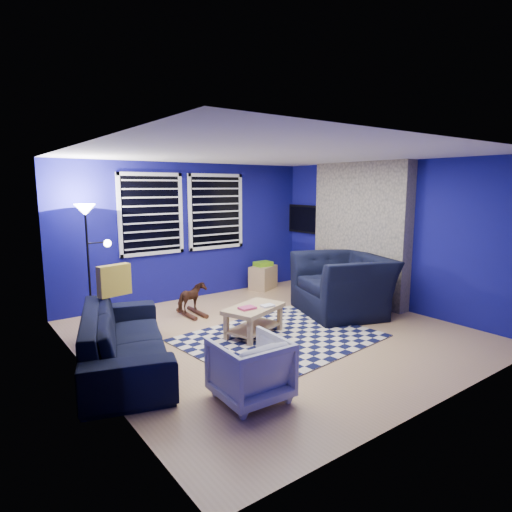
{
  "coord_description": "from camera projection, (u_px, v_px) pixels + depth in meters",
  "views": [
    {
      "loc": [
        -3.67,
        -4.55,
        2.08
      ],
      "look_at": [
        -0.1,
        0.3,
        1.09
      ],
      "focal_mm": 30.0,
      "sensor_mm": 36.0,
      "label": 1
    }
  ],
  "objects": [
    {
      "name": "throw_pillow",
      "position": [
        114.0,
        280.0,
        5.53
      ],
      "size": [
        0.44,
        0.21,
        0.4
      ],
      "primitive_type": "cube",
      "rotation": [
        0.0,
        0.0,
        0.19
      ],
      "color": "gold",
      "rests_on": "sofa"
    },
    {
      "name": "rocking_horse",
      "position": [
        192.0,
        298.0,
        6.92
      ],
      "size": [
        0.43,
        0.59,
        0.45
      ],
      "primitive_type": "imported",
      "rotation": [
        0.0,
        0.0,
        1.97
      ],
      "color": "#422415",
      "rests_on": "floor"
    },
    {
      "name": "cabinet",
      "position": [
        263.0,
        277.0,
        8.74
      ],
      "size": [
        0.67,
        0.57,
        0.56
      ],
      "rotation": [
        0.0,
        0.0,
        0.41
      ],
      "color": "tan",
      "rests_on": "floor"
    },
    {
      "name": "ceiling",
      "position": [
        275.0,
        154.0,
        5.7
      ],
      "size": [
        5.0,
        5.0,
        0.0
      ],
      "primitive_type": "plane",
      "rotation": [
        3.14,
        0.0,
        0.0
      ],
      "color": "white",
      "rests_on": "wall_back"
    },
    {
      "name": "wall_left",
      "position": [
        87.0,
        267.0,
        4.44
      ],
      "size": [
        0.0,
        5.0,
        5.0
      ],
      "primitive_type": "plane",
      "rotation": [
        1.57,
        0.0,
        1.57
      ],
      "color": "navy",
      "rests_on": "floor"
    },
    {
      "name": "floor_lamp",
      "position": [
        88.0,
        226.0,
        6.36
      ],
      "size": [
        0.49,
        0.3,
        1.82
      ],
      "color": "black",
      "rests_on": "floor"
    },
    {
      "name": "floor",
      "position": [
        274.0,
        333.0,
        6.11
      ],
      "size": [
        5.0,
        5.0,
        0.0
      ],
      "primitive_type": "plane",
      "color": "tan",
      "rests_on": "ground"
    },
    {
      "name": "fireplace",
      "position": [
        359.0,
        236.0,
        7.69
      ],
      "size": [
        0.65,
        2.0,
        2.5
      ],
      "color": "gray",
      "rests_on": "floor"
    },
    {
      "name": "rug",
      "position": [
        279.0,
        338.0,
        5.9
      ],
      "size": [
        2.69,
        2.24,
        0.02
      ],
      "primitive_type": "cube",
      "rotation": [
        0.0,
        0.0,
        0.1
      ],
      "color": "black",
      "rests_on": "floor"
    },
    {
      "name": "tv",
      "position": [
        306.0,
        219.0,
        8.9
      ],
      "size": [
        0.07,
        1.0,
        0.58
      ],
      "color": "black",
      "rests_on": "wall_right"
    },
    {
      "name": "window_left",
      "position": [
        151.0,
        214.0,
        7.36
      ],
      "size": [
        1.17,
        0.06,
        1.42
      ],
      "color": "black",
      "rests_on": "wall_back"
    },
    {
      "name": "sofa",
      "position": [
        125.0,
        339.0,
        4.95
      ],
      "size": [
        2.47,
        1.56,
        0.67
      ],
      "primitive_type": "imported",
      "rotation": [
        0.0,
        0.0,
        1.26
      ],
      "color": "black",
      "rests_on": "floor"
    },
    {
      "name": "coffee_table",
      "position": [
        254.0,
        315.0,
        5.97
      ],
      "size": [
        1.01,
        0.78,
        0.44
      ],
      "rotation": [
        0.0,
        0.0,
        0.34
      ],
      "color": "tan",
      "rests_on": "rug"
    },
    {
      "name": "armchair_big",
      "position": [
        343.0,
        285.0,
        7.03
      ],
      "size": [
        1.81,
        1.7,
        0.96
      ],
      "primitive_type": "imported",
      "rotation": [
        0.0,
        0.0,
        -1.9
      ],
      "color": "black",
      "rests_on": "floor"
    },
    {
      "name": "window_right",
      "position": [
        216.0,
        212.0,
        8.12
      ],
      "size": [
        1.17,
        0.06,
        1.42
      ],
      "color": "black",
      "rests_on": "wall_back"
    },
    {
      "name": "wall_right",
      "position": [
        388.0,
        235.0,
        7.37
      ],
      "size": [
        0.0,
        5.0,
        5.0
      ],
      "primitive_type": "plane",
      "rotation": [
        1.57,
        0.0,
        -1.57
      ],
      "color": "navy",
      "rests_on": "floor"
    },
    {
      "name": "armchair_bent",
      "position": [
        250.0,
        369.0,
        4.18
      ],
      "size": [
        0.69,
        0.71,
        0.63
      ],
      "primitive_type": "imported",
      "rotation": [
        0.0,
        0.0,
        3.1
      ],
      "color": "gray",
      "rests_on": "floor"
    },
    {
      "name": "wall_back",
      "position": [
        190.0,
        232.0,
        7.89
      ],
      "size": [
        5.0,
        0.0,
        5.0
      ],
      "primitive_type": "plane",
      "rotation": [
        1.57,
        0.0,
        0.0
      ],
      "color": "navy",
      "rests_on": "floor"
    }
  ]
}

